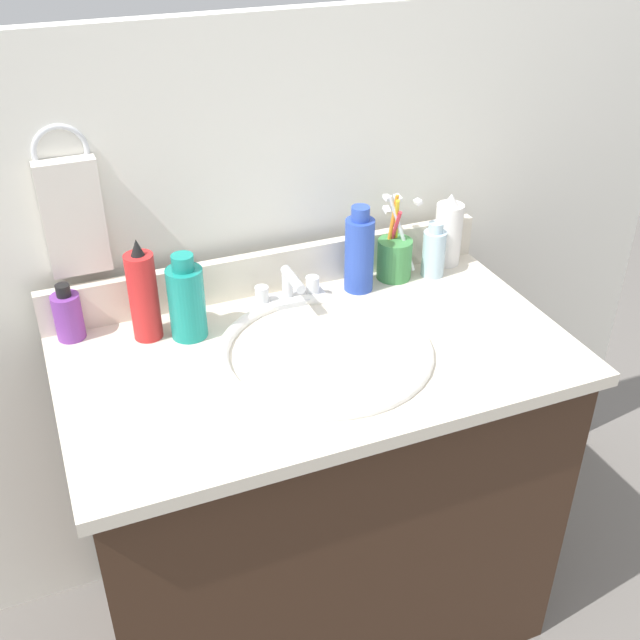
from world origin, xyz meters
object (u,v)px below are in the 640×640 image
bottle_mouthwash_teal (187,300)px  bottle_cream_purple (68,315)px  bottle_shampoo_blue (359,252)px  bottle_spray_red (143,295)px  hand_towel (73,218)px  cup_green (394,256)px  bottle_lotion_white (448,233)px  bottle_gel_clear (434,252)px  faucet (288,292)px

bottle_mouthwash_teal → bottle_cream_purple: bottle_mouthwash_teal is taller
bottle_shampoo_blue → bottle_spray_red: bearing=-177.8°
hand_towel → bottle_spray_red: hand_towel is taller
bottle_cream_purple → bottle_mouthwash_teal: bearing=-20.2°
bottle_shampoo_blue → cup_green: 0.10m
bottle_lotion_white → bottle_gel_clear: bearing=-145.7°
bottle_mouthwash_teal → cup_green: 0.47m
bottle_lotion_white → bottle_shampoo_blue: bearing=-171.8°
bottle_lotion_white → bottle_cream_purple: bearing=179.9°
bottle_mouthwash_teal → bottle_gel_clear: (0.55, 0.04, -0.02)m
bottle_spray_red → bottle_cream_purple: size_ratio=1.80×
cup_green → faucet: bearing=-175.0°
bottle_shampoo_blue → bottle_spray_red: 0.45m
hand_towel → bottle_gel_clear: bearing=-7.2°
hand_towel → bottle_mouthwash_teal: size_ratio=1.29×
bottle_lotion_white → bottle_cream_purple: bottle_lotion_white is taller
hand_towel → bottle_mouthwash_teal: hand_towel is taller
hand_towel → bottle_cream_purple: bearing=-131.1°
bottle_mouthwash_teal → bottle_lotion_white: bearing=7.2°
bottle_cream_purple → bottle_gel_clear: size_ratio=0.92×
faucet → bottle_shampoo_blue: size_ratio=0.86×
bottle_mouthwash_teal → bottle_gel_clear: size_ratio=1.39×
bottle_spray_red → bottle_gel_clear: size_ratio=1.66×
faucet → bottle_mouthwash_teal: (-0.22, -0.04, 0.05)m
bottle_spray_red → cup_green: bottle_spray_red is taller
hand_towel → bottle_shampoo_blue: bearing=-9.0°
bottle_shampoo_blue → bottle_spray_red: (-0.45, -0.02, 0.01)m
bottle_lotion_white → bottle_gel_clear: 0.07m
hand_towel → bottle_lotion_white: (0.77, -0.05, -0.15)m
bottle_gel_clear → cup_green: 0.09m
hand_towel → cup_green: size_ratio=1.15×
bottle_lotion_white → bottle_gel_clear: (-0.06, -0.04, -0.02)m
bottle_lotion_white → bottle_gel_clear: size_ratio=1.34×
faucet → bottle_spray_red: (-0.29, -0.01, 0.06)m
bottle_lotion_white → bottle_cream_purple: size_ratio=1.46×
bottle_gel_clear → cup_green: (-0.08, 0.02, -0.01)m
bottle_lotion_white → bottle_mouthwash_teal: bearing=-172.8°
bottle_cream_purple → cup_green: 0.68m
faucet → bottle_mouthwash_teal: bottle_mouthwash_teal is taller
hand_towel → bottle_lotion_white: hand_towel is taller
bottle_gel_clear → cup_green: size_ratio=0.65×
bottle_cream_purple → cup_green: cup_green is taller
bottle_cream_purple → bottle_shampoo_blue: bearing=-3.4°
hand_towel → bottle_spray_red: size_ratio=1.07×
faucet → bottle_lotion_white: size_ratio=0.97×
bottle_spray_red → bottle_mouthwash_teal: (0.07, -0.03, -0.01)m
bottle_mouthwash_teal → cup_green: bearing=7.4°
bottle_shampoo_blue → bottle_gel_clear: bottle_shampoo_blue is taller
cup_green → bottle_mouthwash_teal: bearing=-172.6°
faucet → bottle_gel_clear: bearing=-0.0°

